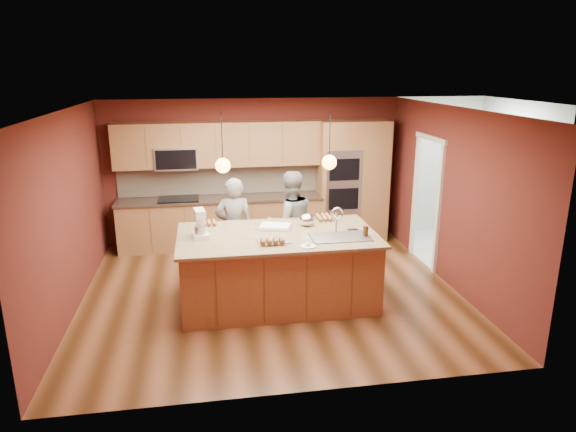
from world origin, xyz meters
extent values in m
plane|color=#41250F|center=(0.00, 0.00, 0.00)|extent=(5.50, 5.50, 0.00)
plane|color=white|center=(0.00, 0.00, 2.70)|extent=(5.50, 5.50, 0.00)
plane|color=#551E18|center=(0.00, 2.50, 1.35)|extent=(5.50, 0.00, 5.50)
plane|color=#551E18|center=(0.00, -2.50, 1.35)|extent=(5.50, 0.00, 5.50)
plane|color=#551E18|center=(-2.75, 0.00, 1.35)|extent=(0.00, 5.00, 5.00)
plane|color=#551E18|center=(2.75, 0.00, 1.35)|extent=(0.00, 5.00, 5.00)
cube|color=brown|center=(-0.65, 2.20, 0.45)|extent=(3.70, 0.60, 0.90)
cube|color=#32261D|center=(-0.65, 2.19, 0.92)|extent=(3.74, 0.64, 0.04)
cube|color=beige|center=(-0.65, 2.48, 1.22)|extent=(3.70, 0.03, 0.56)
cube|color=brown|center=(-0.65, 2.32, 1.90)|extent=(3.70, 0.36, 0.80)
cube|color=black|center=(-1.40, 2.18, 0.94)|extent=(0.72, 0.52, 0.03)
cube|color=#B2B4B9|center=(-1.40, 2.30, 1.68)|extent=(0.76, 0.40, 0.40)
cube|color=brown|center=(1.60, 2.20, 1.15)|extent=(0.80, 0.60, 2.30)
cube|color=#B2B4B9|center=(1.60, 1.90, 1.20)|extent=(0.66, 0.04, 1.20)
cube|color=brown|center=(2.25, 2.20, 1.15)|extent=(0.50, 0.60, 2.30)
plane|color=beige|center=(3.65, 1.20, 0.00)|extent=(2.60, 2.60, 0.00)
plane|color=beige|center=(4.55, 1.20, 1.35)|extent=(0.00, 2.70, 2.70)
cube|color=white|center=(4.35, 1.20, 1.95)|extent=(0.35, 2.40, 0.75)
cylinder|color=black|center=(-0.67, -0.31, 2.35)|extent=(0.01, 0.01, 0.70)
sphere|color=#FFA534|center=(-0.67, -0.31, 2.00)|extent=(0.20, 0.20, 0.20)
cylinder|color=black|center=(0.77, -0.31, 2.35)|extent=(0.01, 0.01, 0.70)
sphere|color=#FFA534|center=(0.77, -0.31, 2.00)|extent=(0.20, 0.20, 0.20)
cube|color=brown|center=(0.05, -0.31, 0.49)|extent=(2.65, 1.44, 0.97)
cube|color=beige|center=(0.05, -0.31, 0.99)|extent=(2.75, 1.54, 0.04)
cube|color=#B2B4B9|center=(0.88, -0.59, 0.93)|extent=(0.80, 0.46, 0.18)
imported|color=black|center=(-0.49, 0.71, 0.81)|extent=(0.59, 0.39, 1.62)
imported|color=slate|center=(0.40, 0.71, 0.84)|extent=(0.92, 0.78, 1.69)
cube|color=white|center=(-1.00, -0.28, 1.04)|extent=(0.24, 0.29, 0.06)
cube|color=white|center=(-1.00, -0.17, 1.21)|extent=(0.11, 0.10, 0.27)
cube|color=white|center=(-1.00, -0.26, 1.35)|extent=(0.17, 0.28, 0.10)
cylinder|color=silver|center=(-1.00, -0.33, 1.12)|extent=(0.15, 0.15, 0.14)
cube|color=silver|center=(0.05, -0.03, 1.03)|extent=(0.58, 0.50, 0.03)
cube|color=white|center=(0.05, -0.03, 1.05)|extent=(0.50, 0.42, 0.02)
cube|color=#B2B4B9|center=(-0.04, -0.62, 1.02)|extent=(0.46, 0.35, 0.02)
ellipsoid|color=silver|center=(0.53, 0.00, 1.10)|extent=(0.23, 0.23, 0.19)
cylinder|color=white|center=(0.37, -0.89, 1.02)|extent=(0.20, 0.20, 0.01)
cylinder|color=#3B240C|center=(1.23, -0.61, 1.09)|extent=(0.07, 0.07, 0.15)
cube|color=black|center=(1.14, -0.31, 1.02)|extent=(0.15, 0.10, 0.01)
cube|color=white|center=(4.19, 0.89, 0.54)|extent=(0.86, 0.87, 1.08)
cube|color=white|center=(4.19, 1.50, 0.52)|extent=(0.74, 0.76, 1.03)
camera|label=1|loc=(-0.90, -7.02, 3.25)|focal=32.00mm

